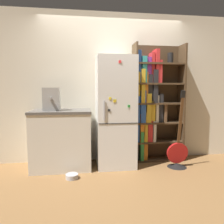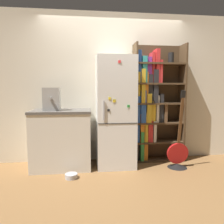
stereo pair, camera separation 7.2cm
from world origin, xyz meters
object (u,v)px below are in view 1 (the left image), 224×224
at_px(bookshelf, 151,104).
at_px(pet_bowl, 72,176).
at_px(refrigerator, 115,112).
at_px(guitar, 177,157).
at_px(espresso_machine, 52,99).

distance_m(bookshelf, pet_bowl, 1.82).
distance_m(refrigerator, bookshelf, 0.71).
relative_size(refrigerator, guitar, 1.43).
distance_m(refrigerator, espresso_machine, 1.03).
height_order(bookshelf, guitar, bookshelf).
relative_size(bookshelf, guitar, 1.64).
bearing_deg(refrigerator, bookshelf, 14.82).
height_order(refrigerator, bookshelf, bookshelf).
distance_m(refrigerator, pet_bowl, 1.21).
bearing_deg(guitar, bookshelf, 125.57).
xyz_separation_m(guitar, pet_bowl, (-1.69, -0.24, -0.14)).
distance_m(bookshelf, espresso_machine, 1.70).
height_order(espresso_machine, pet_bowl, espresso_machine).
relative_size(bookshelf, espresso_machine, 5.74).
relative_size(espresso_machine, pet_bowl, 1.97).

